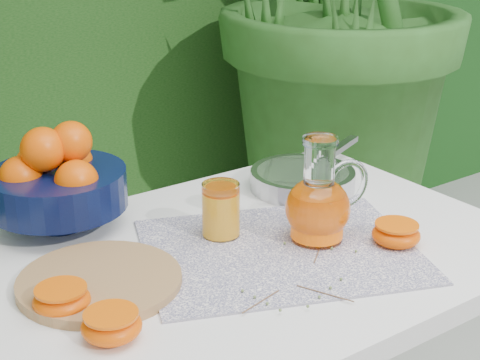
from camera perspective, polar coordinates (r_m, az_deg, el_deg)
white_table at (r=1.38m, az=0.49°, el=-8.46°), size 1.00×0.70×0.75m
placemat at (r=1.34m, az=3.13°, el=-5.48°), size 0.59×0.53×0.00m
cutting_board at (r=1.24m, az=-10.83°, el=-7.74°), size 0.32×0.32×0.02m
fruit_bowl at (r=1.44m, az=-14.06°, el=-0.02°), size 0.31×0.31×0.21m
juice_pitcher at (r=1.35m, az=6.14°, el=-1.93°), size 0.18×0.14×0.20m
juice_tumbler at (r=1.37m, az=-1.49°, el=-2.42°), size 0.08×0.08×0.10m
saute_pan at (r=1.61m, az=4.93°, el=0.16°), size 0.42×0.30×0.04m
orange_halves at (r=1.19m, az=-2.82°, el=-7.94°), size 0.69×0.23×0.04m
thyme_sprigs at (r=1.24m, az=4.99°, el=-7.56°), size 0.29×0.23×0.01m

